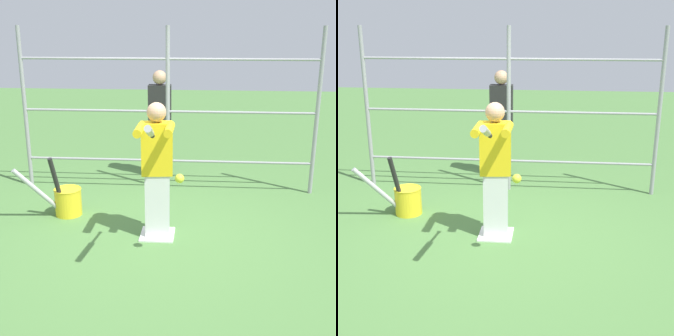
# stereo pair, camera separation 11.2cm
# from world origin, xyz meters

# --- Properties ---
(ground_plane) EXTENTS (24.00, 24.00, 0.00)m
(ground_plane) POSITION_xyz_m (0.00, 0.00, 0.00)
(ground_plane) COLOR #4C7A3D
(home_plate) EXTENTS (0.40, 0.40, 0.02)m
(home_plate) POSITION_xyz_m (0.00, 0.00, 0.01)
(home_plate) COLOR white
(home_plate) RESTS_ON ground
(fence_backstop) EXTENTS (4.30, 0.06, 2.39)m
(fence_backstop) POSITION_xyz_m (0.00, -1.60, 1.19)
(fence_backstop) COLOR #939399
(fence_backstop) RESTS_ON ground
(batter) EXTENTS (0.41, 0.57, 1.60)m
(batter) POSITION_xyz_m (0.00, 0.02, 0.87)
(batter) COLOR silver
(batter) RESTS_ON ground
(baseball_bat_swinging) EXTENTS (0.11, 0.84, 0.32)m
(baseball_bat_swinging) POSITION_xyz_m (-0.03, 0.92, 1.49)
(baseball_bat_swinging) COLOR black
(softball_in_flight) EXTENTS (0.10, 0.10, 0.10)m
(softball_in_flight) POSITION_xyz_m (-0.29, 0.58, 0.93)
(softball_in_flight) COLOR yellow
(bat_bucket) EXTENTS (0.78, 0.54, 0.84)m
(bat_bucket) POSITION_xyz_m (1.25, -0.52, 0.21)
(bat_bucket) COLOR yellow
(bat_bucket) RESTS_ON ground
(bystander_behind_fence) EXTENTS (0.35, 0.22, 1.72)m
(bystander_behind_fence) POSITION_xyz_m (0.18, -2.23, 0.89)
(bystander_behind_fence) COLOR #3F3F47
(bystander_behind_fence) RESTS_ON ground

